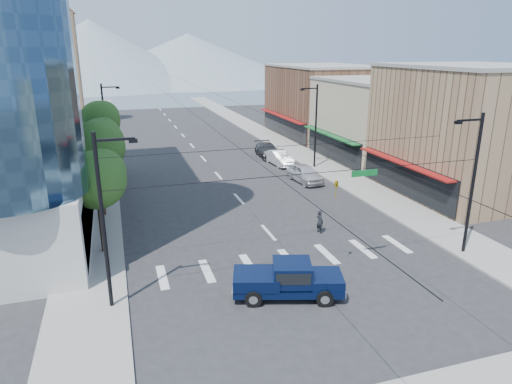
# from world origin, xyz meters

# --- Properties ---
(ground) EXTENTS (160.00, 160.00, 0.00)m
(ground) POSITION_xyz_m (0.00, 0.00, 0.00)
(ground) COLOR #28282B
(ground) RESTS_ON ground
(sidewalk_left) EXTENTS (4.00, 120.00, 0.15)m
(sidewalk_left) POSITION_xyz_m (-12.00, 40.00, 0.07)
(sidewalk_left) COLOR gray
(sidewalk_left) RESTS_ON ground
(sidewalk_right) EXTENTS (4.00, 120.00, 0.15)m
(sidewalk_right) POSITION_xyz_m (12.00, 40.00, 0.07)
(sidewalk_right) COLOR gray
(sidewalk_right) RESTS_ON ground
(shop_near) EXTENTS (12.00, 14.00, 11.00)m
(shop_near) POSITION_xyz_m (20.00, 10.00, 5.50)
(shop_near) COLOR #8C6B4C
(shop_near) RESTS_ON ground
(shop_mid) EXTENTS (12.00, 14.00, 9.00)m
(shop_mid) POSITION_xyz_m (20.00, 24.00, 4.50)
(shop_mid) COLOR tan
(shop_mid) RESTS_ON ground
(shop_far) EXTENTS (12.00, 18.00, 10.00)m
(shop_far) POSITION_xyz_m (20.00, 40.00, 5.00)
(shop_far) COLOR brown
(shop_far) RESTS_ON ground
(clock_tower) EXTENTS (4.80, 4.80, 20.40)m
(clock_tower) POSITION_xyz_m (-16.50, 62.00, 10.64)
(clock_tower) COLOR #8C6B4C
(clock_tower) RESTS_ON ground
(mountain_left) EXTENTS (80.00, 80.00, 22.00)m
(mountain_left) POSITION_xyz_m (-15.00, 150.00, 11.00)
(mountain_left) COLOR gray
(mountain_left) RESTS_ON ground
(mountain_right) EXTENTS (90.00, 90.00, 18.00)m
(mountain_right) POSITION_xyz_m (20.00, 160.00, 9.00)
(mountain_right) COLOR gray
(mountain_right) RESTS_ON ground
(tree_near) EXTENTS (3.65, 3.64, 6.71)m
(tree_near) POSITION_xyz_m (-11.07, 6.10, 4.99)
(tree_near) COLOR black
(tree_near) RESTS_ON ground
(tree_midnear) EXTENTS (4.09, 4.09, 7.52)m
(tree_midnear) POSITION_xyz_m (-11.07, 13.10, 5.59)
(tree_midnear) COLOR black
(tree_midnear) RESTS_ON ground
(tree_midfar) EXTENTS (3.65, 3.64, 6.71)m
(tree_midfar) POSITION_xyz_m (-11.07, 20.10, 4.99)
(tree_midfar) COLOR black
(tree_midfar) RESTS_ON ground
(tree_far) EXTENTS (4.09, 4.09, 7.52)m
(tree_far) POSITION_xyz_m (-11.07, 27.10, 5.59)
(tree_far) COLOR black
(tree_far) RESTS_ON ground
(signal_rig) EXTENTS (21.80, 0.20, 9.00)m
(signal_rig) POSITION_xyz_m (0.19, -1.00, 4.64)
(signal_rig) COLOR black
(signal_rig) RESTS_ON ground
(lamp_pole_nw) EXTENTS (2.00, 0.25, 9.00)m
(lamp_pole_nw) POSITION_xyz_m (-10.67, 30.00, 4.94)
(lamp_pole_nw) COLOR black
(lamp_pole_nw) RESTS_ON ground
(lamp_pole_ne) EXTENTS (2.00, 0.25, 9.00)m
(lamp_pole_ne) POSITION_xyz_m (10.67, 22.00, 4.94)
(lamp_pole_ne) COLOR black
(lamp_pole_ne) RESTS_ON ground
(pickup_truck) EXTENTS (6.16, 3.65, 1.97)m
(pickup_truck) POSITION_xyz_m (-1.91, -2.60, 1.03)
(pickup_truck) COLOR #061233
(pickup_truck) RESTS_ON ground
(pedestrian) EXTENTS (0.57, 0.71, 1.71)m
(pedestrian) POSITION_xyz_m (3.46, 4.90, 0.86)
(pedestrian) COLOR black
(pedestrian) RESTS_ON ground
(parked_car_near) EXTENTS (2.48, 5.17, 1.71)m
(parked_car_near) POSITION_xyz_m (7.60, 17.21, 0.85)
(parked_car_near) COLOR silver
(parked_car_near) RESTS_ON ground
(parked_car_mid) EXTENTS (2.13, 4.97, 1.59)m
(parked_car_mid) POSITION_xyz_m (7.60, 24.47, 0.80)
(parked_car_mid) COLOR silver
(parked_car_mid) RESTS_ON ground
(parked_car_far) EXTENTS (2.56, 5.67, 1.61)m
(parked_car_far) POSITION_xyz_m (7.60, 28.52, 0.81)
(parked_car_far) COLOR #333336
(parked_car_far) RESTS_ON ground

